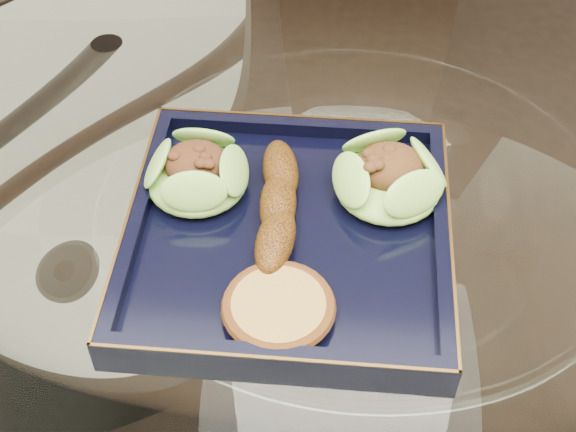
{
  "coord_description": "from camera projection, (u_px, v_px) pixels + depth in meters",
  "views": [
    {
      "loc": [
        -0.02,
        -0.46,
        1.29
      ],
      "look_at": [
        -0.06,
        -0.01,
        0.8
      ],
      "focal_mm": 50.0,
      "sensor_mm": 36.0,
      "label": 1
    }
  ],
  "objects": [
    {
      "name": "roasted_plantain",
      "position": [
        278.0,
        204.0,
        0.68
      ],
      "size": [
        0.04,
        0.15,
        0.03
      ],
      "primitive_type": "ellipsoid",
      "rotation": [
        0.0,
        0.0,
        1.6
      ],
      "color": "#5C3209",
      "rests_on": "navy_plate"
    },
    {
      "name": "dining_table",
      "position": [
        344.0,
        348.0,
        0.81
      ],
      "size": [
        1.13,
        1.13,
        0.77
      ],
      "color": "white",
      "rests_on": "ground"
    },
    {
      "name": "lettuce_wrap_right",
      "position": [
        389.0,
        180.0,
        0.69
      ],
      "size": [
        0.1,
        0.1,
        0.03
      ],
      "primitive_type": "ellipsoid",
      "rotation": [
        0.0,
        0.0,
        0.04
      ],
      "color": "#73AE32",
      "rests_on": "navy_plate"
    },
    {
      "name": "navy_plate",
      "position": [
        288.0,
        240.0,
        0.68
      ],
      "size": [
        0.27,
        0.27,
        0.02
      ],
      "primitive_type": "cube",
      "rotation": [
        0.0,
        0.0,
        -0.02
      ],
      "color": "black",
      "rests_on": "dining_table"
    },
    {
      "name": "dining_chair",
      "position": [
        439.0,
        109.0,
        1.1
      ],
      "size": [
        0.52,
        0.52,
        1.03
      ],
      "rotation": [
        0.0,
        0.0,
        0.17
      ],
      "color": "black",
      "rests_on": "ground"
    },
    {
      "name": "crumb_patty",
      "position": [
        279.0,
        308.0,
        0.61
      ],
      "size": [
        0.08,
        0.08,
        0.01
      ],
      "primitive_type": "cylinder",
      "rotation": [
        0.0,
        0.0,
        -0.06
      ],
      "color": "#A98038",
      "rests_on": "navy_plate"
    },
    {
      "name": "lettuce_wrap_left",
      "position": [
        197.0,
        176.0,
        0.7
      ],
      "size": [
        0.12,
        0.12,
        0.03
      ],
      "primitive_type": "ellipsoid",
      "rotation": [
        0.0,
        0.0,
        -0.41
      ],
      "color": "#518B28",
      "rests_on": "navy_plate"
    }
  ]
}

